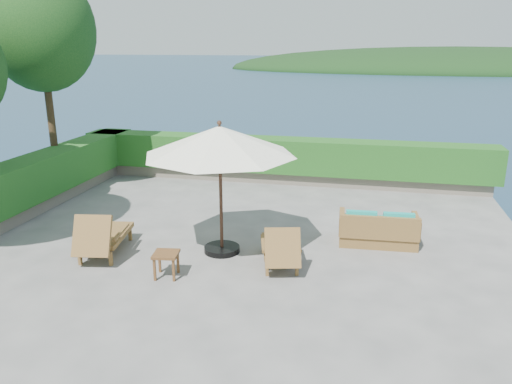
% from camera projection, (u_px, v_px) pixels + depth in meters
% --- Properties ---
extents(ground, '(12.00, 12.00, 0.00)m').
position_uv_depth(ground, '(233.00, 254.00, 10.03)').
color(ground, gray).
rests_on(ground, ground).
extents(foundation, '(12.00, 12.00, 3.00)m').
position_uv_depth(foundation, '(234.00, 322.00, 10.47)').
color(foundation, '#4D473D').
rests_on(foundation, ocean).
extents(ocean, '(600.00, 600.00, 0.00)m').
position_uv_depth(ocean, '(235.00, 381.00, 10.89)').
color(ocean, '#152E44').
rests_on(ocean, ground).
extents(offshore_island, '(126.00, 57.60, 12.60)m').
position_uv_depth(offshore_island, '(454.00, 70.00, 136.62)').
color(offshore_island, black).
rests_on(offshore_island, ocean).
extents(planter_wall_far, '(12.00, 0.60, 0.36)m').
position_uv_depth(planter_wall_far, '(281.00, 176.00, 15.22)').
color(planter_wall_far, gray).
rests_on(planter_wall_far, ground).
extents(hedge_far, '(12.40, 0.90, 1.00)m').
position_uv_depth(hedge_far, '(281.00, 155.00, 15.03)').
color(hedge_far, '#144714').
rests_on(hedge_far, planter_wall_far).
extents(tree_far, '(2.80, 2.80, 6.03)m').
position_uv_depth(tree_far, '(41.00, 30.00, 13.01)').
color(tree_far, '#44311A').
rests_on(tree_far, ground).
extents(patio_umbrella, '(3.03, 3.03, 2.68)m').
position_uv_depth(patio_umbrella, '(220.00, 142.00, 9.52)').
color(patio_umbrella, black).
rests_on(patio_umbrella, ground).
extents(lounge_left, '(0.99, 1.81, 0.99)m').
position_uv_depth(lounge_left, '(103.00, 236.00, 9.89)').
color(lounge_left, brown).
rests_on(lounge_left, ground).
extents(lounge_right, '(1.01, 1.68, 0.91)m').
position_uv_depth(lounge_right, '(280.00, 247.00, 9.44)').
color(lounge_right, brown).
rests_on(lounge_right, ground).
extents(side_table, '(0.50, 0.50, 0.47)m').
position_uv_depth(side_table, '(166.00, 257.00, 8.97)').
color(side_table, brown).
rests_on(side_table, ground).
extents(wicker_loveseat, '(1.67, 0.91, 0.80)m').
position_uv_depth(wicker_loveseat, '(378.00, 231.00, 10.46)').
color(wicker_loveseat, brown).
rests_on(wicker_loveseat, ground).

